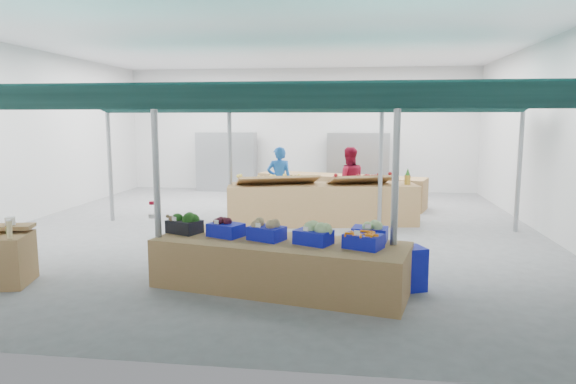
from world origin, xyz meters
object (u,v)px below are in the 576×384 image
(crate_stack, at_px, (406,269))
(vendor_left, at_px, (279,181))
(fruit_counter, at_px, (322,204))
(vendor_right, at_px, (348,182))
(veg_counter, at_px, (280,265))

(crate_stack, xyz_separation_m, vendor_left, (-2.74, 5.72, 0.57))
(crate_stack, height_order, vendor_left, vendor_left)
(fruit_counter, height_order, vendor_right, vendor_right)
(fruit_counter, relative_size, vendor_left, 2.50)
(vendor_left, distance_m, vendor_right, 1.80)
(crate_stack, relative_size, vendor_left, 0.36)
(vendor_left, height_order, vendor_right, same)
(fruit_counter, distance_m, vendor_right, 1.32)
(vendor_right, bearing_deg, fruit_counter, 51.49)
(crate_stack, relative_size, vendor_right, 0.36)
(veg_counter, height_order, crate_stack, veg_counter)
(vendor_left, bearing_deg, fruit_counter, 127.59)
(crate_stack, bearing_deg, vendor_left, 115.55)
(veg_counter, xyz_separation_m, fruit_counter, (0.30, 4.80, 0.11))
(veg_counter, height_order, vendor_right, vendor_right)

